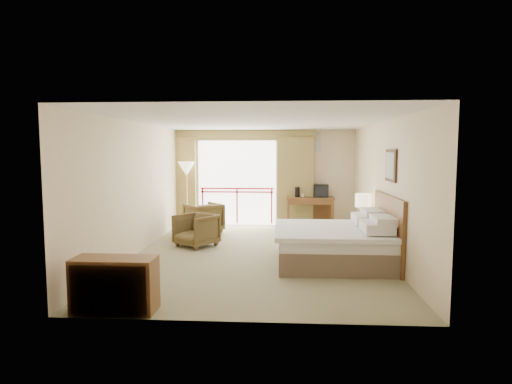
# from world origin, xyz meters

# --- Properties ---
(floor) EXTENTS (7.00, 7.00, 0.00)m
(floor) POSITION_xyz_m (0.00, 0.00, 0.00)
(floor) COLOR #847F5A
(floor) RESTS_ON ground
(ceiling) EXTENTS (7.00, 7.00, 0.00)m
(ceiling) POSITION_xyz_m (0.00, 0.00, 2.70)
(ceiling) COLOR white
(ceiling) RESTS_ON wall_back
(wall_back) EXTENTS (5.00, 0.00, 5.00)m
(wall_back) POSITION_xyz_m (0.00, 3.50, 1.35)
(wall_back) COLOR beige
(wall_back) RESTS_ON ground
(wall_front) EXTENTS (5.00, 0.00, 5.00)m
(wall_front) POSITION_xyz_m (0.00, -3.50, 1.35)
(wall_front) COLOR beige
(wall_front) RESTS_ON ground
(wall_left) EXTENTS (0.00, 7.00, 7.00)m
(wall_left) POSITION_xyz_m (-2.50, 0.00, 1.35)
(wall_left) COLOR beige
(wall_left) RESTS_ON ground
(wall_right) EXTENTS (0.00, 7.00, 7.00)m
(wall_right) POSITION_xyz_m (2.50, 0.00, 1.35)
(wall_right) COLOR beige
(wall_right) RESTS_ON ground
(balcony_door) EXTENTS (2.40, 0.00, 2.40)m
(balcony_door) POSITION_xyz_m (-0.80, 3.48, 1.20)
(balcony_door) COLOR white
(balcony_door) RESTS_ON wall_back
(balcony_railing) EXTENTS (2.09, 0.03, 1.02)m
(balcony_railing) POSITION_xyz_m (-0.80, 3.46, 0.81)
(balcony_railing) COLOR #A50E0E
(balcony_railing) RESTS_ON wall_back
(curtain_left) EXTENTS (1.00, 0.26, 2.50)m
(curtain_left) POSITION_xyz_m (-2.45, 3.35, 1.25)
(curtain_left) COLOR olive
(curtain_left) RESTS_ON wall_back
(curtain_right) EXTENTS (1.00, 0.26, 2.50)m
(curtain_right) POSITION_xyz_m (0.85, 3.35, 1.25)
(curtain_right) COLOR olive
(curtain_right) RESTS_ON wall_back
(valance) EXTENTS (4.40, 0.22, 0.28)m
(valance) POSITION_xyz_m (-0.80, 3.38, 2.55)
(valance) COLOR olive
(valance) RESTS_ON wall_back
(hvac_vent) EXTENTS (0.50, 0.04, 0.50)m
(hvac_vent) POSITION_xyz_m (1.30, 3.47, 2.35)
(hvac_vent) COLOR silver
(hvac_vent) RESTS_ON wall_back
(bed) EXTENTS (2.13, 2.06, 0.97)m
(bed) POSITION_xyz_m (1.50, -0.60, 0.38)
(bed) COLOR brown
(bed) RESTS_ON floor
(headboard) EXTENTS (0.06, 2.10, 1.30)m
(headboard) POSITION_xyz_m (2.46, -0.60, 0.65)
(headboard) COLOR #5A3419
(headboard) RESTS_ON wall_right
(framed_art) EXTENTS (0.04, 0.72, 0.60)m
(framed_art) POSITION_xyz_m (2.47, -0.60, 1.85)
(framed_art) COLOR black
(framed_art) RESTS_ON wall_right
(nightstand) EXTENTS (0.38, 0.45, 0.54)m
(nightstand) POSITION_xyz_m (2.26, 0.80, 0.27)
(nightstand) COLOR #5A3419
(nightstand) RESTS_ON floor
(table_lamp) EXTENTS (0.35, 0.35, 0.62)m
(table_lamp) POSITION_xyz_m (2.26, 0.85, 1.02)
(table_lamp) COLOR tan
(table_lamp) RESTS_ON nightstand
(phone) EXTENTS (0.19, 0.15, 0.08)m
(phone) POSITION_xyz_m (2.21, 0.65, 0.58)
(phone) COLOR black
(phone) RESTS_ON nightstand
(desk) EXTENTS (1.30, 0.63, 0.85)m
(desk) POSITION_xyz_m (1.25, 3.25, 0.66)
(desk) COLOR #5A3419
(desk) RESTS_ON floor
(tv) EXTENTS (0.39, 0.31, 0.35)m
(tv) POSITION_xyz_m (1.55, 3.19, 1.02)
(tv) COLOR black
(tv) RESTS_ON desk
(coffee_maker) EXTENTS (0.17, 0.17, 0.28)m
(coffee_maker) POSITION_xyz_m (0.90, 3.19, 0.98)
(coffee_maker) COLOR black
(coffee_maker) RESTS_ON desk
(cup) EXTENTS (0.08, 0.08, 0.09)m
(cup) POSITION_xyz_m (1.05, 3.14, 0.89)
(cup) COLOR white
(cup) RESTS_ON desk
(wastebasket) EXTENTS (0.33, 0.33, 0.33)m
(wastebasket) POSITION_xyz_m (0.85, 2.54, 0.16)
(wastebasket) COLOR black
(wastebasket) RESTS_ON floor
(armchair_far) EXTENTS (1.17, 1.17, 0.77)m
(armchair_far) POSITION_xyz_m (-1.56, 2.31, 0.00)
(armchair_far) COLOR #48381C
(armchair_far) RESTS_ON floor
(armchair_near) EXTENTS (1.10, 1.10, 0.73)m
(armchair_near) POSITION_xyz_m (-1.42, 0.66, 0.00)
(armchair_near) COLOR #48381C
(armchair_near) RESTS_ON floor
(side_table) EXTENTS (0.56, 0.56, 0.61)m
(side_table) POSITION_xyz_m (-1.69, 1.33, 0.42)
(side_table) COLOR black
(side_table) RESTS_ON floor
(book) EXTENTS (0.22, 0.25, 0.02)m
(book) POSITION_xyz_m (-1.69, 1.33, 0.61)
(book) COLOR white
(book) RESTS_ON side_table
(floor_lamp) EXTENTS (0.46, 0.46, 1.82)m
(floor_lamp) POSITION_xyz_m (-2.13, 2.92, 1.57)
(floor_lamp) COLOR tan
(floor_lamp) RESTS_ON floor
(dresser) EXTENTS (1.08, 0.46, 0.72)m
(dresser) POSITION_xyz_m (-1.72, -3.24, 0.36)
(dresser) COLOR #5A3419
(dresser) RESTS_ON floor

